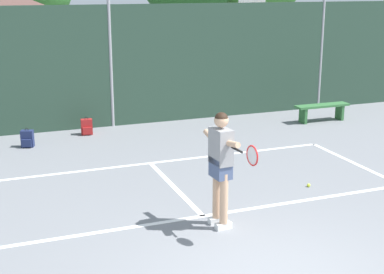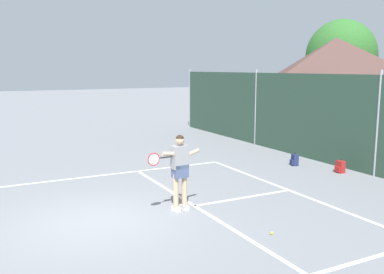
% 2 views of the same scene
% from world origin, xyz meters
% --- Properties ---
extents(ground_plane, '(120.00, 120.00, 0.00)m').
position_xyz_m(ground_plane, '(0.00, 0.00, 0.00)').
color(ground_plane, slate).
extents(court_markings, '(8.30, 11.10, 0.01)m').
position_xyz_m(court_markings, '(0.00, 0.65, 0.00)').
color(court_markings, white).
rests_on(court_markings, ground).
extents(chainlink_fence, '(26.09, 0.09, 3.37)m').
position_xyz_m(chainlink_fence, '(0.00, 9.00, 1.61)').
color(chainlink_fence, '#284233').
rests_on(chainlink_fence, ground).
extents(clubhouse_building, '(6.37, 4.56, 4.80)m').
position_xyz_m(clubhouse_building, '(-5.43, 12.61, 2.49)').
color(clubhouse_building, beige).
rests_on(clubhouse_building, ground).
extents(tennis_player, '(0.32, 1.43, 1.85)m').
position_xyz_m(tennis_player, '(0.11, 2.01, 1.11)').
color(tennis_player, silver).
rests_on(tennis_player, ground).
extents(tennis_ball, '(0.07, 0.07, 0.07)m').
position_xyz_m(tennis_ball, '(2.39, 3.04, 0.03)').
color(tennis_ball, '#CCE033').
rests_on(tennis_ball, ground).
extents(backpack_navy, '(0.32, 0.31, 0.46)m').
position_xyz_m(backpack_navy, '(-2.35, 7.72, 0.19)').
color(backpack_navy, navy).
rests_on(backpack_navy, ground).
extents(backpack_red, '(0.29, 0.26, 0.46)m').
position_xyz_m(backpack_red, '(-0.83, 8.35, 0.19)').
color(backpack_red, maroon).
rests_on(backpack_red, ground).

